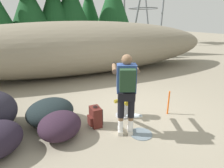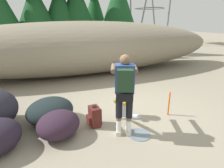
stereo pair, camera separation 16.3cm
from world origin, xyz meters
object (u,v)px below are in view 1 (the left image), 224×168
spare_backpack (95,117)px  utility_worker (126,86)px  fire_hydrant (123,102)px  survey_stake (168,103)px  boulder_small (50,112)px  boulder_outlier (60,126)px

spare_backpack → utility_worker: bearing=132.6°
fire_hydrant → spare_backpack: 0.77m
spare_backpack → survey_stake: survey_stake is taller
utility_worker → boulder_small: (-1.35, 0.99, -0.74)m
fire_hydrant → boulder_small: 1.66m
boulder_outlier → survey_stake: survey_stake is taller
fire_hydrant → boulder_small: (-1.62, 0.37, -0.09)m
utility_worker → fire_hydrant: bearing=-0.1°
utility_worker → survey_stake: bearing=-55.3°
spare_backpack → boulder_small: 1.01m
boulder_small → survey_stake: (2.69, -0.72, 0.02)m
fire_hydrant → survey_stake: fire_hydrant is taller
boulder_small → boulder_outlier: boulder_small is taller
spare_backpack → boulder_outlier: boulder_outlier is taller
utility_worker → survey_stake: 1.55m
boulder_outlier → boulder_small: bearing=99.8°
utility_worker → survey_stake: size_ratio=2.70×
spare_backpack → boulder_outlier: 0.78m
spare_backpack → survey_stake: size_ratio=0.78×
boulder_small → boulder_outlier: 0.63m
utility_worker → boulder_outlier: size_ratio=1.88×
utility_worker → spare_backpack: 1.06m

